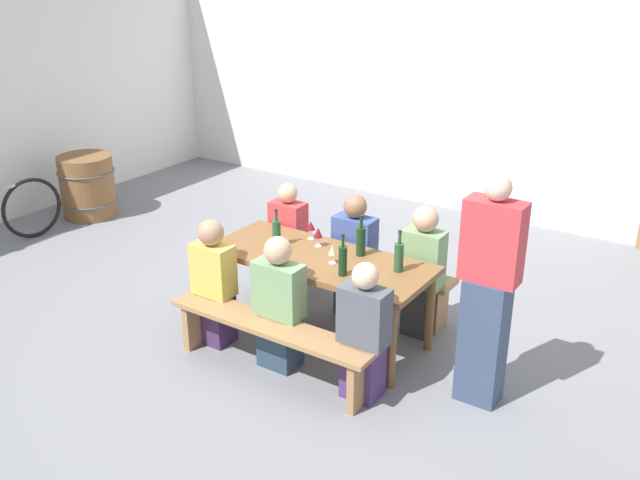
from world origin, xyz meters
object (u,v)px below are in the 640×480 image
wine_bottle_0 (361,240)px  standing_host (487,297)px  wine_glass_2 (332,251)px  seated_guest_far_1 (354,258)px  bench_far (361,271)px  bench_near (270,335)px  wine_bottle_2 (343,260)px  wine_glass_0 (318,233)px  seated_guest_near_0 (214,284)px  seated_guest_far_0 (288,242)px  seated_guest_near_1 (279,306)px  tasting_table (320,266)px  wine_barrel (88,186)px  wine_bottle_3 (399,256)px  wine_glass_1 (311,226)px  wine_bottle_1 (276,232)px  seated_guest_far_2 (422,273)px  seated_guest_near_2 (364,335)px

wine_bottle_0 → standing_host: bearing=-14.5°
wine_glass_2 → seated_guest_far_1: bearing=103.6°
bench_far → bench_near: bearing=-90.0°
seated_guest_far_1 → wine_bottle_2: bearing=24.2°
wine_glass_0 → seated_guest_near_0: bearing=-127.7°
standing_host → bench_near: bearing=22.0°
seated_guest_far_1 → seated_guest_near_0: bearing=-32.9°
seated_guest_near_0 → seated_guest_far_0: size_ratio=1.00×
seated_guest_near_0 → seated_guest_near_1: size_ratio=1.00×
bench_far → seated_guest_far_1: size_ratio=1.57×
wine_bottle_2 → bench_far: bearing=111.0°
tasting_table → wine_barrel: wine_barrel is taller
standing_host → bench_far: bearing=-28.1°
wine_bottle_3 → wine_glass_2: (-0.51, -0.16, -0.02)m
wine_glass_0 → wine_glass_1: 0.17m
tasting_table → wine_glass_0: (-0.14, 0.18, 0.21)m
seated_guest_near_1 → wine_glass_2: bearing=-19.5°
bench_near → wine_glass_0: bearing=98.9°
seated_guest_far_0 → seated_guest_far_1: seated_guest_far_1 is taller
wine_glass_0 → wine_glass_1: (-0.14, 0.10, -0.00)m
wine_bottle_2 → seated_guest_far_1: 0.87m
wine_bottle_1 → wine_bottle_0: bearing=17.3°
wine_bottle_1 → seated_guest_near_0: size_ratio=0.30×
wine_barrel → seated_guest_near_1: bearing=-19.8°
wine_glass_0 → standing_host: standing_host is taller
bench_far → seated_guest_far_2: seated_guest_far_2 is taller
tasting_table → seated_guest_far_2: (0.68, 0.54, -0.10)m
wine_bottle_3 → tasting_table: bearing=-170.4°
wine_bottle_3 → seated_guest_far_0: seated_guest_far_0 is taller
wine_bottle_3 → seated_guest_far_1: (-0.66, 0.43, -0.33)m
wine_bottle_1 → wine_glass_0: 0.35m
seated_guest_near_1 → tasting_table: bearing=-2.4°
seated_guest_near_0 → seated_guest_far_0: 1.08m
seated_guest_near_1 → seated_guest_far_0: (-0.69, 1.08, -0.00)m
tasting_table → seated_guest_far_2: size_ratio=1.62×
wine_bottle_3 → seated_guest_near_2: (0.07, -0.65, -0.36)m
wine_bottle_1 → wine_bottle_2: size_ratio=0.95×
wine_glass_2 → seated_guest_far_2: size_ratio=0.13×
tasting_table → seated_guest_far_1: (0.01, 0.54, -0.13)m
wine_bottle_0 → standing_host: 1.25m
seated_guest_far_0 → standing_host: 2.30m
seated_guest_far_0 → seated_guest_far_1: bearing=90.0°
wine_bottle_2 → seated_guest_near_2: 0.64m
wine_bottle_1 → wine_glass_1: size_ratio=1.97×
seated_guest_near_0 → wine_bottle_1: bearing=-24.7°
wine_glass_2 → seated_guest_far_2: bearing=48.3°
wine_glass_2 → seated_guest_far_0: seated_guest_far_0 is taller
wine_bottle_3 → wine_glass_1: 0.96m
standing_host → wine_bottle_1: bearing=-2.9°
bench_far → wine_barrel: bearing=177.0°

